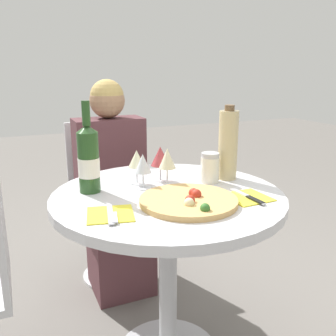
{
  "coord_description": "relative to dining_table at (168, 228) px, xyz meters",
  "views": [
    {
      "loc": [
        -0.55,
        -1.25,
        1.22
      ],
      "look_at": [
        -0.0,
        -0.01,
        0.86
      ],
      "focal_mm": 40.0,
      "sensor_mm": 36.0,
      "label": 1
    }
  ],
  "objects": [
    {
      "name": "wine_glass_front_left",
      "position": [
        -0.07,
        0.09,
        0.25
      ],
      "size": [
        0.07,
        0.07,
        0.14
      ],
      "color": "silver",
      "rests_on": "dining_table"
    },
    {
      "name": "dining_table",
      "position": [
        0.0,
        0.0,
        0.0
      ],
      "size": [
        0.89,
        0.89,
        0.76
      ],
      "color": "#B2B2B7",
      "rests_on": "ground_plane"
    },
    {
      "name": "wine_glass_back_right",
      "position": [
        0.04,
        0.16,
        0.25
      ],
      "size": [
        0.08,
        0.08,
        0.15
      ],
      "color": "silver",
      "rests_on": "dining_table"
    },
    {
      "name": "place_setting_left",
      "position": [
        -0.26,
        -0.13,
        0.15
      ],
      "size": [
        0.18,
        0.19,
        0.01
      ],
      "color": "yellow",
      "rests_on": "dining_table"
    },
    {
      "name": "wine_glass_front_right",
      "position": [
        0.04,
        0.09,
        0.26
      ],
      "size": [
        0.07,
        0.07,
        0.15
      ],
      "color": "silver",
      "rests_on": "dining_table"
    },
    {
      "name": "wine_glass_back_left",
      "position": [
        -0.07,
        0.16,
        0.25
      ],
      "size": [
        0.07,
        0.07,
        0.14
      ],
      "color": "silver",
      "rests_on": "dining_table"
    },
    {
      "name": "sugar_shaker",
      "position": [
        0.22,
        0.06,
        0.21
      ],
      "size": [
        0.08,
        0.08,
        0.13
      ],
      "color": "silver",
      "rests_on": "dining_table"
    },
    {
      "name": "place_setting_right",
      "position": [
        0.25,
        -0.17,
        0.15
      ],
      "size": [
        0.16,
        0.19,
        0.01
      ],
      "color": "yellow",
      "rests_on": "dining_table"
    },
    {
      "name": "chair_behind_diner",
      "position": [
        -0.03,
        0.82,
        -0.17
      ],
      "size": [
        0.41,
        0.41,
        0.91
      ],
      "rotation": [
        0.0,
        0.0,
        3.14
      ],
      "color": "silver",
      "rests_on": "ground_plane"
    },
    {
      "name": "seated_diner",
      "position": [
        -0.03,
        0.67,
        -0.09
      ],
      "size": [
        0.38,
        0.4,
        1.16
      ],
      "rotation": [
        0.0,
        0.0,
        3.14
      ],
      "color": "#512D33",
      "rests_on": "ground_plane"
    },
    {
      "name": "tall_carafe",
      "position": [
        0.31,
        0.07,
        0.3
      ],
      "size": [
        0.08,
        0.08,
        0.32
      ],
      "color": "tan",
      "rests_on": "dining_table"
    },
    {
      "name": "wine_bottle",
      "position": [
        -0.27,
        0.13,
        0.28
      ],
      "size": [
        0.08,
        0.08,
        0.35
      ],
      "color": "#23471E",
      "rests_on": "dining_table"
    },
    {
      "name": "pizza_large",
      "position": [
        0.02,
        -0.14,
        0.16
      ],
      "size": [
        0.35,
        0.35,
        0.05
      ],
      "color": "tan",
      "rests_on": "dining_table"
    }
  ]
}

